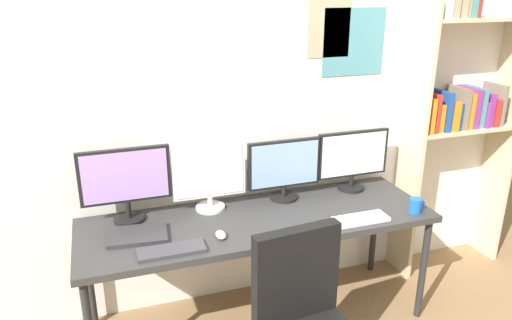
{
  "coord_description": "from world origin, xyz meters",
  "views": [
    {
      "loc": [
        -0.85,
        -1.87,
        2.06
      ],
      "look_at": [
        0.0,
        0.65,
        1.09
      ],
      "focal_mm": 34.04,
      "sensor_mm": 36.0,
      "label": 1
    }
  ],
  "objects_px": {
    "monitor_center_right": "(284,168)",
    "laptop_closed": "(138,235)",
    "computer_mouse": "(221,235)",
    "keyboard_right": "(361,219)",
    "monitor_far_right": "(353,158)",
    "keyboard_left": "(172,250)",
    "bookshelf": "(459,104)",
    "monitor_center_left": "(209,175)",
    "coffee_mug": "(416,205)",
    "monitor_far_left": "(126,181)",
    "desk": "(259,225)"
  },
  "relations": [
    {
      "from": "desk",
      "to": "monitor_center_right",
      "type": "height_order",
      "value": "monitor_center_right"
    },
    {
      "from": "monitor_far_right",
      "to": "keyboard_right",
      "type": "height_order",
      "value": "monitor_far_right"
    },
    {
      "from": "keyboard_right",
      "to": "laptop_closed",
      "type": "height_order",
      "value": "laptop_closed"
    },
    {
      "from": "monitor_center_left",
      "to": "coffee_mug",
      "type": "height_order",
      "value": "monitor_center_left"
    },
    {
      "from": "desk",
      "to": "keyboard_right",
      "type": "height_order",
      "value": "keyboard_right"
    },
    {
      "from": "keyboard_right",
      "to": "laptop_closed",
      "type": "distance_m",
      "value": 1.29
    },
    {
      "from": "monitor_far_left",
      "to": "laptop_closed",
      "type": "bearing_deg",
      "value": -83.25
    },
    {
      "from": "desk",
      "to": "computer_mouse",
      "type": "bearing_deg",
      "value": -149.73
    },
    {
      "from": "monitor_center_right",
      "to": "keyboard_left",
      "type": "xyz_separation_m",
      "value": [
        -0.81,
        -0.44,
        -0.2
      ]
    },
    {
      "from": "bookshelf",
      "to": "computer_mouse",
      "type": "height_order",
      "value": "bookshelf"
    },
    {
      "from": "monitor_far_right",
      "to": "keyboard_left",
      "type": "height_order",
      "value": "monitor_far_right"
    },
    {
      "from": "bookshelf",
      "to": "monitor_far_left",
      "type": "height_order",
      "value": "bookshelf"
    },
    {
      "from": "desk",
      "to": "keyboard_right",
      "type": "relative_size",
      "value": 6.4
    },
    {
      "from": "bookshelf",
      "to": "monitor_center_right",
      "type": "height_order",
      "value": "bookshelf"
    },
    {
      "from": "monitor_center_right",
      "to": "computer_mouse",
      "type": "xyz_separation_m",
      "value": [
        -0.52,
        -0.37,
        -0.2
      ]
    },
    {
      "from": "coffee_mug",
      "to": "keyboard_left",
      "type": "bearing_deg",
      "value": 179.76
    },
    {
      "from": "computer_mouse",
      "to": "monitor_center_right",
      "type": "bearing_deg",
      "value": 35.59
    },
    {
      "from": "bookshelf",
      "to": "laptop_closed",
      "type": "distance_m",
      "value": 2.34
    },
    {
      "from": "keyboard_right",
      "to": "monitor_far_left",
      "type": "bearing_deg",
      "value": 161.17
    },
    {
      "from": "monitor_center_left",
      "to": "computer_mouse",
      "type": "xyz_separation_m",
      "value": [
        -0.03,
        -0.37,
        -0.21
      ]
    },
    {
      "from": "monitor_far_left",
      "to": "keyboard_left",
      "type": "relative_size",
      "value": 1.47
    },
    {
      "from": "keyboard_right",
      "to": "computer_mouse",
      "type": "distance_m",
      "value": 0.84
    },
    {
      "from": "desk",
      "to": "keyboard_left",
      "type": "relative_size",
      "value": 6.0
    },
    {
      "from": "desk",
      "to": "monitor_far_right",
      "type": "xyz_separation_m",
      "value": [
        0.74,
        0.21,
        0.28
      ]
    },
    {
      "from": "laptop_closed",
      "to": "keyboard_left",
      "type": "bearing_deg",
      "value": -49.36
    },
    {
      "from": "keyboard_left",
      "to": "laptop_closed",
      "type": "distance_m",
      "value": 0.26
    },
    {
      "from": "monitor_far_left",
      "to": "monitor_center_left",
      "type": "distance_m",
      "value": 0.49
    },
    {
      "from": "bookshelf",
      "to": "computer_mouse",
      "type": "relative_size",
      "value": 21.97
    },
    {
      "from": "monitor_far_right",
      "to": "keyboard_left",
      "type": "xyz_separation_m",
      "value": [
        -1.3,
        -0.44,
        -0.21
      ]
    },
    {
      "from": "keyboard_left",
      "to": "desk",
      "type": "bearing_deg",
      "value": 22.33
    },
    {
      "from": "monitor_center_right",
      "to": "keyboard_left",
      "type": "distance_m",
      "value": 0.94
    },
    {
      "from": "monitor_far_left",
      "to": "coffee_mug",
      "type": "xyz_separation_m",
      "value": [
        1.67,
        -0.45,
        -0.21
      ]
    },
    {
      "from": "monitor_center_left",
      "to": "laptop_closed",
      "type": "height_order",
      "value": "monitor_center_left"
    },
    {
      "from": "monitor_center_left",
      "to": "coffee_mug",
      "type": "relative_size",
      "value": 4.25
    },
    {
      "from": "desk",
      "to": "monitor_center_right",
      "type": "bearing_deg",
      "value": 40.82
    },
    {
      "from": "monitor_far_left",
      "to": "monitor_center_right",
      "type": "xyz_separation_m",
      "value": [
        0.98,
        -0.0,
        -0.04
      ]
    },
    {
      "from": "desk",
      "to": "monitor_far_right",
      "type": "distance_m",
      "value": 0.82
    },
    {
      "from": "bookshelf",
      "to": "keyboard_left",
      "type": "distance_m",
      "value": 2.23
    },
    {
      "from": "desk",
      "to": "computer_mouse",
      "type": "xyz_separation_m",
      "value": [
        -0.28,
        -0.16,
        0.07
      ]
    },
    {
      "from": "monitor_far_left",
      "to": "keyboard_right",
      "type": "xyz_separation_m",
      "value": [
        1.3,
        -0.44,
        -0.24
      ]
    },
    {
      "from": "bookshelf",
      "to": "computer_mouse",
      "type": "bearing_deg",
      "value": -168.0
    },
    {
      "from": "monitor_far_left",
      "to": "keyboard_right",
      "type": "height_order",
      "value": "monitor_far_left"
    },
    {
      "from": "monitor_center_left",
      "to": "coffee_mug",
      "type": "xyz_separation_m",
      "value": [
        1.18,
        -0.45,
        -0.18
      ]
    },
    {
      "from": "monitor_center_left",
      "to": "coffee_mug",
      "type": "distance_m",
      "value": 1.28
    },
    {
      "from": "monitor_center_right",
      "to": "laptop_closed",
      "type": "bearing_deg",
      "value": -166.79
    },
    {
      "from": "bookshelf",
      "to": "monitor_center_right",
      "type": "xyz_separation_m",
      "value": [
        -1.32,
        -0.02,
        -0.31
      ]
    },
    {
      "from": "monitor_center_right",
      "to": "monitor_far_right",
      "type": "height_order",
      "value": "monitor_far_right"
    },
    {
      "from": "desk",
      "to": "coffee_mug",
      "type": "relative_size",
      "value": 19.95
    },
    {
      "from": "monitor_far_left",
      "to": "laptop_closed",
      "type": "distance_m",
      "value": 0.33
    },
    {
      "from": "computer_mouse",
      "to": "keyboard_right",
      "type": "bearing_deg",
      "value": -4.71
    }
  ]
}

